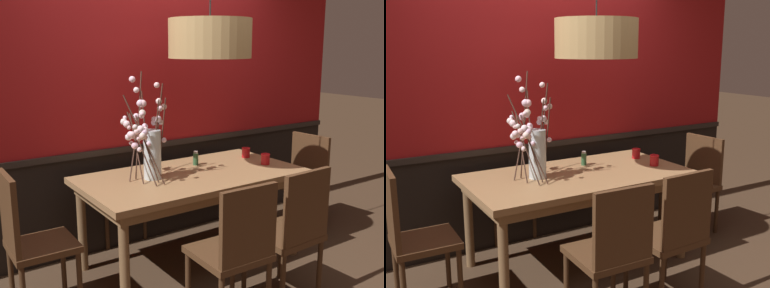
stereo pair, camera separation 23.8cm
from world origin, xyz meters
The scene contains 14 objects.
ground_plane centered at (0.00, 0.00, 0.00)m, with size 24.00×24.00×0.00m, color #422D1E.
back_wall centered at (0.00, 0.68, 1.44)m, with size 4.47×0.14×2.91m.
dining_table centered at (0.00, 0.00, 0.68)m, with size 1.77×0.94×0.76m.
chair_far_side_left centered at (-0.30, 0.89, 0.54)m, with size 0.45×0.45×0.96m.
chair_head_east_end centered at (1.32, 0.03, 0.52)m, with size 0.46×0.48×0.92m.
chair_head_west_end centered at (-1.30, -0.03, 0.55)m, with size 0.43×0.41×0.99m.
chair_near_side_right centered at (0.24, -0.87, 0.54)m, with size 0.45×0.45×0.97m.
chair_far_side_right centered at (0.29, 0.91, 0.54)m, with size 0.45×0.39×0.97m.
chair_near_side_left centered at (-0.27, -0.88, 0.53)m, with size 0.45×0.45×0.96m.
vase_with_blossoms centered at (-0.36, 0.06, 1.03)m, with size 0.39×0.44×0.82m.
candle_holder_nearer_center centered at (0.71, 0.16, 0.81)m, with size 0.08×0.08×0.09m.
candle_holder_nearer_edge centered at (0.68, -0.12, 0.81)m, with size 0.08×0.08×0.09m.
condiment_bottle centered at (0.18, 0.20, 0.82)m, with size 0.05×0.05×0.12m.
pendant_lamp centered at (0.13, -0.05, 1.82)m, with size 0.63×0.63×1.24m.
Camera 2 is at (-1.79, -3.04, 1.77)m, focal length 42.72 mm.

